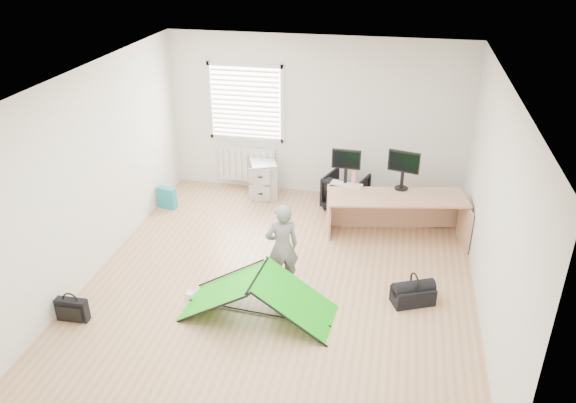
% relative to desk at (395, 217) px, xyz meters
% --- Properties ---
extents(ground, '(5.50, 5.50, 0.00)m').
position_rel_desk_xyz_m(ground, '(-1.42, -1.40, -0.34)').
color(ground, tan).
rests_on(ground, ground).
extents(back_wall, '(5.00, 0.02, 2.70)m').
position_rel_desk_xyz_m(back_wall, '(-1.42, 1.35, 1.01)').
color(back_wall, silver).
rests_on(back_wall, ground).
extents(window, '(1.20, 0.06, 1.20)m').
position_rel_desk_xyz_m(window, '(-2.62, 1.31, 1.21)').
color(window, silver).
rests_on(window, back_wall).
extents(radiator, '(1.00, 0.12, 0.60)m').
position_rel_desk_xyz_m(radiator, '(-2.62, 1.27, 0.11)').
color(radiator, silver).
rests_on(radiator, back_wall).
extents(desk, '(2.10, 1.00, 0.69)m').
position_rel_desk_xyz_m(desk, '(0.00, 0.00, 0.00)').
color(desk, tan).
rests_on(desk, ground).
extents(filing_cabinet, '(0.59, 0.66, 0.64)m').
position_rel_desk_xyz_m(filing_cabinet, '(-2.27, 1.01, -0.02)').
color(filing_cabinet, '#A8A9AD').
rests_on(filing_cabinet, ground).
extents(monitor_left, '(0.44, 0.11, 0.41)m').
position_rel_desk_xyz_m(monitor_left, '(-0.79, 0.27, 0.55)').
color(monitor_left, black).
rests_on(monitor_left, desk).
extents(monitor_right, '(0.48, 0.21, 0.45)m').
position_rel_desk_xyz_m(monitor_right, '(0.05, 0.27, 0.57)').
color(monitor_right, black).
rests_on(monitor_right, desk).
extents(keyboard, '(0.50, 0.25, 0.02)m').
position_rel_desk_xyz_m(keyboard, '(-0.77, 0.24, 0.35)').
color(keyboard, beige).
rests_on(keyboard, desk).
extents(thermos, '(0.09, 0.09, 0.26)m').
position_rel_desk_xyz_m(thermos, '(-0.67, 0.28, 0.47)').
color(thermos, '#D37687').
rests_on(thermos, desk).
extents(office_chair, '(0.80, 0.81, 0.59)m').
position_rel_desk_xyz_m(office_chair, '(-0.83, 0.84, -0.05)').
color(office_chair, black).
rests_on(office_chair, ground).
extents(person, '(0.52, 0.46, 1.20)m').
position_rel_desk_xyz_m(person, '(-1.38, -1.58, 0.25)').
color(person, slate).
rests_on(person, ground).
extents(kite, '(1.88, 0.95, 0.56)m').
position_rel_desk_xyz_m(kite, '(-1.54, -2.21, -0.06)').
color(kite, '#16B711').
rests_on(kite, ground).
extents(storage_crate, '(0.54, 0.47, 0.25)m').
position_rel_desk_xyz_m(storage_crate, '(0.65, 0.65, -0.22)').
color(storage_crate, silver).
rests_on(storage_crate, ground).
extents(tote_bag, '(0.32, 0.19, 0.36)m').
position_rel_desk_xyz_m(tote_bag, '(-3.72, 0.24, -0.16)').
color(tote_bag, teal).
rests_on(tote_bag, ground).
extents(laptop_bag, '(0.39, 0.13, 0.29)m').
position_rel_desk_xyz_m(laptop_bag, '(-3.68, -2.75, -0.20)').
color(laptop_bag, black).
rests_on(laptop_bag, ground).
extents(white_box, '(0.11, 0.11, 0.09)m').
position_rel_desk_xyz_m(white_box, '(-2.46, -2.08, -0.30)').
color(white_box, silver).
rests_on(white_box, ground).
extents(duffel_bag, '(0.58, 0.45, 0.23)m').
position_rel_desk_xyz_m(duffel_bag, '(0.29, -1.60, -0.23)').
color(duffel_bag, black).
rests_on(duffel_bag, ground).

